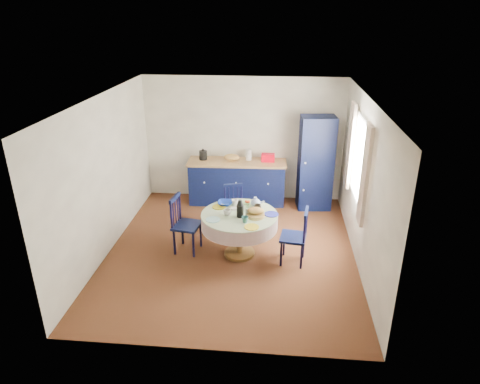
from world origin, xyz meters
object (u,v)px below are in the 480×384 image
object	(u,v)px
chair_right	(296,236)
mug_a	(227,212)
pantry_cabinet	(316,163)
mug_c	(258,207)
cobalt_bowl	(225,203)
mug_d	(235,203)
chair_left	(185,224)
dining_table	(240,221)
chair_far	(234,208)
kitchen_counter	(237,181)
mug_b	(245,220)

from	to	relation	value
chair_right	mug_a	world-z (taller)	chair_right
pantry_cabinet	mug_c	distance (m)	2.05
cobalt_bowl	mug_a	bearing A→B (deg)	-77.96
pantry_cabinet	mug_d	bearing A→B (deg)	-136.49
chair_left	dining_table	bearing A→B (deg)	-84.16
chair_far	dining_table	bearing A→B (deg)	-93.94
cobalt_bowl	mug_c	bearing A→B (deg)	-13.51
kitchen_counter	mug_d	world-z (taller)	kitchen_counter
dining_table	mug_a	bearing A→B (deg)	-164.83
mug_a	pantry_cabinet	bearing A→B (deg)	53.46
chair_left	mug_c	bearing A→B (deg)	-74.15
mug_b	mug_c	world-z (taller)	mug_b
pantry_cabinet	cobalt_bowl	distance (m)	2.27
chair_far	pantry_cabinet	bearing A→B (deg)	20.64
mug_d	mug_b	bearing A→B (deg)	-70.44
mug_d	mug_c	bearing A→B (deg)	-19.39
cobalt_bowl	mug_d	bearing A→B (deg)	1.12
chair_far	mug_a	size ratio (longest dim) A/B	6.99
kitchen_counter	chair_right	distance (m)	2.48
kitchen_counter	chair_right	bearing A→B (deg)	-64.89
kitchen_counter	chair_left	xyz separation A→B (m)	(-0.65, -2.01, 0.03)
mug_a	chair_far	bearing A→B (deg)	89.14
chair_left	mug_a	size ratio (longest dim) A/B	8.06
chair_right	mug_d	xyz separation A→B (m)	(-0.99, 0.46, 0.31)
dining_table	chair_right	xyz separation A→B (m)	(0.88, -0.14, -0.15)
pantry_cabinet	cobalt_bowl	bearing A→B (deg)	-139.54
dining_table	chair_far	bearing A→B (deg)	101.64
kitchen_counter	dining_table	distance (m)	2.08
kitchen_counter	mug_c	xyz separation A→B (m)	(0.52, -1.88, 0.32)
kitchen_counter	mug_d	bearing A→B (deg)	-87.34
dining_table	mug_c	size ratio (longest dim) A/B	10.73
chair_left	chair_right	size ratio (longest dim) A/B	1.05
mug_a	mug_c	bearing A→B (deg)	27.72
mug_c	mug_b	bearing A→B (deg)	-109.61
pantry_cabinet	chair_right	xyz separation A→B (m)	(-0.42, -2.10, -0.46)
pantry_cabinet	chair_left	distance (m)	2.94
dining_table	chair_left	distance (m)	0.92
kitchen_counter	chair_left	distance (m)	2.11
chair_left	chair_right	world-z (taller)	chair_left
pantry_cabinet	dining_table	xyz separation A→B (m)	(-1.29, -1.95, -0.32)
chair_far	cobalt_bowl	distance (m)	0.66
cobalt_bowl	chair_far	bearing A→B (deg)	80.53
chair_right	mug_a	bearing A→B (deg)	-86.82
mug_a	mug_c	world-z (taller)	mug_a
chair_far	mug_a	distance (m)	0.99
chair_far	chair_right	world-z (taller)	chair_right
pantry_cabinet	chair_left	xyz separation A→B (m)	(-2.20, -1.90, -0.44)
mug_d	mug_a	bearing A→B (deg)	-102.48
kitchen_counter	chair_right	xyz separation A→B (m)	(1.13, -2.21, 0.01)
chair_right	mug_c	size ratio (longest dim) A/B	8.10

